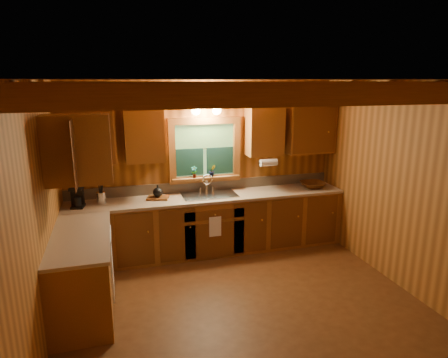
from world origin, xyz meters
TOP-DOWN VIEW (x-y plane):
  - room at (0.00, 0.00)m, footprint 4.20×4.20m
  - ceiling_beams at (0.00, 0.00)m, footprint 4.20×2.54m
  - base_cabinets at (-0.49, 1.28)m, footprint 4.20×2.22m
  - countertop at (-0.48, 1.29)m, footprint 4.20×2.24m
  - backsplash at (0.00, 1.89)m, footprint 4.20×0.02m
  - dishwasher_panel at (-1.47, 0.68)m, footprint 0.02×0.60m
  - upper_cabinets at (-0.56, 1.42)m, footprint 4.19×1.77m
  - window at (0.00, 1.87)m, footprint 1.12×0.08m
  - window_sill at (0.00, 1.82)m, footprint 1.06×0.14m
  - wall_sconce at (0.00, 1.75)m, footprint 0.45×0.21m
  - paper_towel_roll at (0.92, 1.53)m, footprint 0.27×0.11m
  - dish_towel at (0.00, 1.26)m, footprint 0.18×0.01m
  - sink at (0.00, 1.60)m, footprint 0.82×0.48m
  - coffee_maker at (-1.87, 1.56)m, footprint 0.17×0.21m
  - utensil_crock at (-1.57, 1.64)m, footprint 0.13×0.13m
  - cutting_board at (-0.77, 1.64)m, footprint 0.36×0.30m
  - teakettle at (-0.77, 1.64)m, footprint 0.14×0.14m
  - wicker_basket at (1.71, 1.56)m, footprint 0.43×0.43m
  - potted_plant_left at (-0.19, 1.81)m, footprint 0.11×0.08m
  - potted_plant_right at (0.10, 1.82)m, footprint 0.11×0.09m

SIDE VIEW (x-z plane):
  - base_cabinets at x=-0.49m, z-range 0.00..0.86m
  - dishwasher_panel at x=-1.47m, z-range 0.03..0.83m
  - dish_towel at x=0.00m, z-range 0.37..0.67m
  - sink at x=0.00m, z-range 0.64..1.07m
  - countertop at x=-0.48m, z-range 0.86..0.90m
  - cutting_board at x=-0.77m, z-range 0.90..0.93m
  - wicker_basket at x=1.71m, z-range 0.90..1.00m
  - backsplash at x=0.00m, z-range 0.90..1.06m
  - utensil_crock at x=-1.57m, z-range 0.81..1.18m
  - teakettle at x=-0.77m, z-range 0.91..1.09m
  - coffee_maker at x=-1.87m, z-range 0.90..1.19m
  - window_sill at x=0.00m, z-range 1.10..1.14m
  - potted_plant_left at x=-0.19m, z-range 1.14..1.32m
  - potted_plant_right at x=0.10m, z-range 1.14..1.33m
  - room at x=0.00m, z-range -0.80..3.40m
  - paper_towel_roll at x=0.92m, z-range 1.31..1.42m
  - window at x=0.00m, z-range 1.03..2.03m
  - upper_cabinets at x=-0.56m, z-range 1.45..2.23m
  - wall_sconce at x=0.00m, z-range 2.08..2.25m
  - ceiling_beams at x=0.00m, z-range 2.40..2.58m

